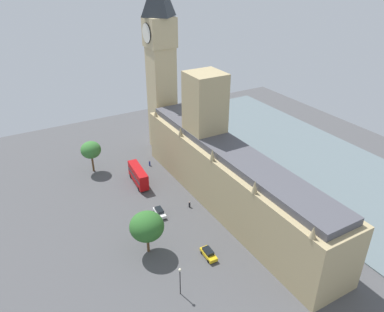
% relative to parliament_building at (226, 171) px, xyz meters
% --- Properties ---
extents(ground_plane, '(144.02, 144.02, 0.00)m').
position_rel_parliament_building_xyz_m(ground_plane, '(1.99, 1.90, -8.99)').
color(ground_plane, '#4C4C4F').
extents(river_thames, '(42.58, 129.62, 0.25)m').
position_rel_parliament_building_xyz_m(river_thames, '(-33.73, 1.90, -8.86)').
color(river_thames, slate).
rests_on(river_thames, ground).
extents(parliament_building, '(11.78, 67.26, 30.77)m').
position_rel_parliament_building_xyz_m(parliament_building, '(0.00, 0.00, 0.00)').
color(parliament_building, tan).
rests_on(parliament_building, ground).
extents(clock_tower, '(8.02, 8.02, 53.64)m').
position_rel_parliament_building_xyz_m(clock_tower, '(-0.55, -36.27, 18.75)').
color(clock_tower, tan).
rests_on(clock_tower, ground).
extents(double_decker_bus_by_river_gate, '(3.33, 10.66, 4.75)m').
position_rel_parliament_building_xyz_m(double_decker_bus_by_river_gate, '(15.57, -18.92, -6.35)').
color(double_decker_bus_by_river_gate, '#B20C0F').
rests_on(double_decker_bus_by_river_gate, ground).
extents(car_white_opposite_hall, '(2.15, 4.59, 1.74)m').
position_rel_parliament_building_xyz_m(car_white_opposite_hall, '(16.76, -3.09, -8.10)').
color(car_white_opposite_hall, silver).
rests_on(car_white_opposite_hall, ground).
extents(car_yellow_cab_midblock, '(2.04, 4.55, 1.74)m').
position_rel_parliament_building_xyz_m(car_yellow_cab_midblock, '(14.06, 14.70, -8.10)').
color(car_yellow_cab_midblock, gold).
rests_on(car_yellow_cab_midblock, ground).
extents(pedestrian_corner, '(0.62, 0.68, 1.62)m').
position_rel_parliament_building_xyz_m(pedestrian_corner, '(8.91, -2.37, -8.26)').
color(pedestrian_corner, black).
rests_on(pedestrian_corner, ground).
extents(pedestrian_near_tower, '(0.60, 0.68, 1.66)m').
position_rel_parliament_building_xyz_m(pedestrian_near_tower, '(8.92, -26.51, -8.24)').
color(pedestrian_near_tower, navy).
rests_on(pedestrian_near_tower, ground).
extents(plane_tree_leading, '(5.68, 5.68, 9.31)m').
position_rel_parliament_building_xyz_m(plane_tree_leading, '(24.35, -31.64, -2.13)').
color(plane_tree_leading, brown).
rests_on(plane_tree_leading, ground).
extents(plane_tree_far_end, '(7.11, 7.11, 9.58)m').
position_rel_parliament_building_xyz_m(plane_tree_far_end, '(24.12, 6.96, -2.44)').
color(plane_tree_far_end, brown).
rests_on(plane_tree_far_end, ground).
extents(street_lamp_under_trees, '(0.56, 0.56, 6.25)m').
position_rel_parliament_building_xyz_m(street_lamp_under_trees, '(23.62, 20.26, -4.62)').
color(street_lamp_under_trees, black).
rests_on(street_lamp_under_trees, ground).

